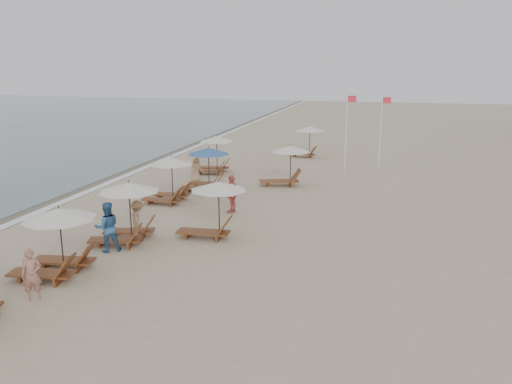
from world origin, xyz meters
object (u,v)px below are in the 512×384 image
(lounger_station_2, at_px, (125,212))
(beachgoer_far_a, at_px, (232,194))
(beachgoer_mid_a, at_px, (107,227))
(beachgoer_near, at_px, (32,275))
(inland_station_2, at_px, (307,137))
(lounger_station_1, at_px, (55,243))
(beachgoer_far_b, at_px, (196,169))
(lounger_station_4, at_px, (205,169))
(flag_pole_near, at_px, (347,128))
(lounger_station_5, at_px, (214,155))
(inland_station_1, at_px, (285,163))
(inland_station_0, at_px, (212,205))
(beachgoer_mid_b, at_px, (138,220))
(lounger_station_3, at_px, (168,181))

(lounger_station_2, relative_size, beachgoer_far_a, 1.51)
(lounger_station_2, relative_size, beachgoer_mid_a, 1.43)
(beachgoer_near, bearing_deg, beachgoer_far_a, 42.17)
(inland_station_2, bearing_deg, lounger_station_2, -100.23)
(lounger_station_1, height_order, lounger_station_2, lounger_station_2)
(lounger_station_2, height_order, beachgoer_far_b, lounger_station_2)
(lounger_station_4, height_order, inland_station_2, lounger_station_4)
(beachgoer_far_b, xyz_separation_m, flag_pole_near, (7.96, 5.58, 1.94))
(beachgoer_far_a, distance_m, flag_pole_near, 12.00)
(lounger_station_5, bearing_deg, inland_station_1, -24.18)
(lounger_station_2, relative_size, inland_station_0, 0.96)
(lounger_station_2, relative_size, inland_station_1, 0.92)
(lounger_station_5, bearing_deg, inland_station_2, 56.72)
(lounger_station_4, height_order, beachgoer_mid_b, lounger_station_4)
(lounger_station_3, xyz_separation_m, inland_station_1, (4.79, 4.99, 0.20))
(inland_station_0, bearing_deg, beachgoer_far_b, 114.53)
(lounger_station_3, bearing_deg, inland_station_0, -49.64)
(beachgoer_near, distance_m, beachgoer_far_b, 15.73)
(beachgoer_far_a, bearing_deg, lounger_station_5, -144.05)
(inland_station_2, relative_size, beachgoer_near, 1.67)
(lounger_station_3, xyz_separation_m, inland_station_0, (3.84, -4.52, 0.25))
(beachgoer_far_a, bearing_deg, flag_pole_near, 171.34)
(lounger_station_2, distance_m, inland_station_0, 3.28)
(beachgoer_far_a, bearing_deg, beachgoer_mid_b, -16.87)
(lounger_station_2, bearing_deg, inland_station_1, 70.10)
(beachgoer_near, bearing_deg, lounger_station_5, 60.65)
(lounger_station_4, xyz_separation_m, beachgoer_far_b, (-1.22, 1.82, -0.42))
(lounger_station_3, relative_size, beachgoer_near, 1.58)
(lounger_station_3, height_order, lounger_station_4, lounger_station_4)
(lounger_station_4, xyz_separation_m, beachgoer_mid_b, (0.25, -8.24, -0.40))
(beachgoer_near, relative_size, beachgoer_mid_a, 0.84)
(lounger_station_5, height_order, inland_station_2, lounger_station_5)
(lounger_station_5, height_order, beachgoer_far_b, lounger_station_5)
(inland_station_1, height_order, beachgoer_far_a, inland_station_1)
(beachgoer_far_b, bearing_deg, lounger_station_5, 40.60)
(lounger_station_5, xyz_separation_m, flag_pole_near, (7.79, 2.99, 1.55))
(lounger_station_3, xyz_separation_m, lounger_station_5, (-0.16, 7.21, 0.06))
(lounger_station_4, distance_m, inland_station_1, 4.47)
(beachgoer_mid_b, relative_size, beachgoer_far_a, 0.88)
(lounger_station_2, xyz_separation_m, beachgoer_mid_b, (0.29, 0.43, -0.41))
(lounger_station_3, height_order, beachgoer_mid_b, lounger_station_3)
(beachgoer_far_b, bearing_deg, inland_station_2, 17.79)
(lounger_station_2, height_order, flag_pole_near, flag_pole_near)
(lounger_station_3, bearing_deg, beachgoer_mid_a, -84.02)
(lounger_station_3, bearing_deg, flag_pole_near, 53.18)
(lounger_station_2, bearing_deg, lounger_station_1, -99.80)
(lounger_station_2, bearing_deg, inland_station_0, 24.32)
(beachgoer_mid_b, height_order, flag_pole_near, flag_pole_near)
(lounger_station_5, height_order, beachgoer_mid_a, lounger_station_5)
(beachgoer_near, bearing_deg, beachgoer_mid_a, 57.52)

